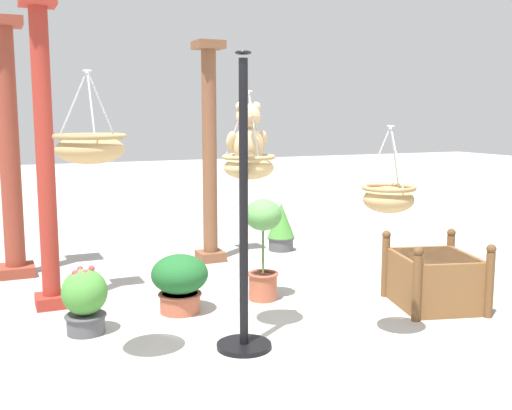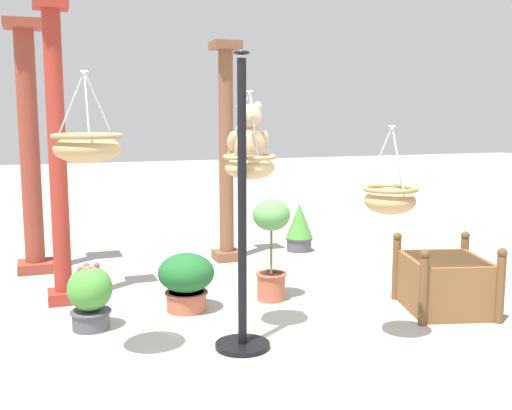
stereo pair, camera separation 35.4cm
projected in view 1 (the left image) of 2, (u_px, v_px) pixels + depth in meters
The scene contains 14 objects.
ground_plane at pixel (261, 344), 5.00m from camera, with size 40.00×40.00×0.00m, color #ADAAA3.
display_pole_central at pixel (244, 262), 4.80m from camera, with size 0.44×0.44×2.32m.
hanging_basket_with_teddy at pixel (249, 165), 4.98m from camera, with size 0.43×0.43×0.71m.
teddy_bear at pixel (248, 138), 4.97m from camera, with size 0.35×0.31×0.51m.
hanging_basket_left_high at pixel (90, 147), 4.21m from camera, with size 0.50×0.50×0.64m.
hanging_basket_right_low at pixel (389, 197), 4.87m from camera, with size 0.43×0.43×0.69m.
greenhouse_pillar_left at pixel (45, 162), 5.76m from camera, with size 0.32×0.32×2.93m.
greenhouse_pillar_right at pixel (9, 154), 6.92m from camera, with size 0.43×0.43×2.91m.
greenhouse_pillar_far_back at pixel (210, 157), 7.66m from camera, with size 0.34×0.34×2.74m.
wooden_planter_box at pixel (434, 278), 5.95m from camera, with size 0.97×1.03×0.69m.
potted_plant_fern_front at pixel (281, 227), 8.41m from camera, with size 0.37×0.37×0.66m.
potted_plant_tall_leafy at pixel (180, 281), 5.76m from camera, with size 0.53×0.53×0.55m.
potted_plant_bushy_green at pixel (263, 242), 6.11m from camera, with size 0.37×0.37×1.03m.
potted_plant_small_succulent at pixel (85, 300), 5.20m from camera, with size 0.38×0.38×0.59m.
Camera 1 is at (-1.96, -4.36, 1.85)m, focal length 43.05 mm.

